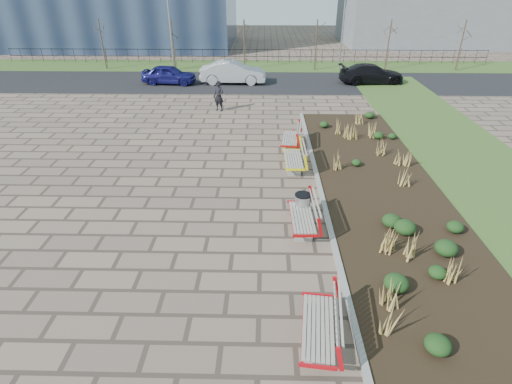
{
  "coord_description": "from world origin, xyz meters",
  "views": [
    {
      "loc": [
        1.76,
        -8.71,
        7.35
      ],
      "look_at": [
        1.5,
        3.0,
        0.9
      ],
      "focal_mm": 28.0,
      "sensor_mm": 36.0,
      "label": 1
    }
  ],
  "objects_px": {
    "pedestrian": "(219,96)",
    "car_blue": "(169,75)",
    "car_black": "(372,74)",
    "bench_c": "(293,158)",
    "lamp_west": "(171,33)",
    "bench_a": "(318,325)",
    "lamp_east": "(342,33)",
    "bench_d": "(290,137)",
    "car_silver": "(233,72)",
    "bench_b": "(302,215)",
    "litter_bin": "(302,206)"
  },
  "relations": [
    {
      "from": "bench_d",
      "to": "lamp_west",
      "type": "distance_m",
      "value": 19.22
    },
    {
      "from": "lamp_west",
      "to": "lamp_east",
      "type": "distance_m",
      "value": 14.0
    },
    {
      "from": "car_blue",
      "to": "car_silver",
      "type": "xyz_separation_m",
      "value": [
        4.76,
        0.27,
        0.12
      ]
    },
    {
      "from": "bench_b",
      "to": "bench_d",
      "type": "height_order",
      "value": "same"
    },
    {
      "from": "bench_a",
      "to": "lamp_west",
      "type": "distance_m",
      "value": 29.86
    },
    {
      "from": "car_blue",
      "to": "car_black",
      "type": "height_order",
      "value": "car_black"
    },
    {
      "from": "bench_a",
      "to": "bench_c",
      "type": "distance_m",
      "value": 9.14
    },
    {
      "from": "car_blue",
      "to": "lamp_east",
      "type": "xyz_separation_m",
      "value": [
        13.39,
        4.6,
        2.34
      ]
    },
    {
      "from": "bench_a",
      "to": "lamp_east",
      "type": "distance_m",
      "value": 28.91
    },
    {
      "from": "car_black",
      "to": "pedestrian",
      "type": "bearing_deg",
      "value": 118.72
    },
    {
      "from": "bench_c",
      "to": "lamp_west",
      "type": "bearing_deg",
      "value": 114.25
    },
    {
      "from": "bench_a",
      "to": "bench_c",
      "type": "bearing_deg",
      "value": 96.58
    },
    {
      "from": "pedestrian",
      "to": "lamp_east",
      "type": "xyz_separation_m",
      "value": [
        8.98,
        11.16,
        2.15
      ]
    },
    {
      "from": "car_black",
      "to": "lamp_west",
      "type": "distance_m",
      "value": 16.44
    },
    {
      "from": "bench_a",
      "to": "pedestrian",
      "type": "height_order",
      "value": "pedestrian"
    },
    {
      "from": "bench_d",
      "to": "car_blue",
      "type": "distance_m",
      "value": 14.8
    },
    {
      "from": "pedestrian",
      "to": "bench_d",
      "type": "bearing_deg",
      "value": -31.76
    },
    {
      "from": "bench_a",
      "to": "car_silver",
      "type": "xyz_separation_m",
      "value": [
        -3.63,
        24.03,
        0.32
      ]
    },
    {
      "from": "lamp_west",
      "to": "car_blue",
      "type": "bearing_deg",
      "value": -82.45
    },
    {
      "from": "pedestrian",
      "to": "lamp_east",
      "type": "relative_size",
      "value": 0.3
    },
    {
      "from": "bench_d",
      "to": "pedestrian",
      "type": "bearing_deg",
      "value": 131.7
    },
    {
      "from": "bench_a",
      "to": "pedestrian",
      "type": "xyz_separation_m",
      "value": [
        -3.98,
        17.2,
        0.39
      ]
    },
    {
      "from": "bench_b",
      "to": "car_blue",
      "type": "xyz_separation_m",
      "value": [
        -8.39,
        19.21,
        0.2
      ]
    },
    {
      "from": "bench_b",
      "to": "bench_c",
      "type": "bearing_deg",
      "value": 88.19
    },
    {
      "from": "bench_b",
      "to": "bench_d",
      "type": "distance_m",
      "value": 7.02
    },
    {
      "from": "car_blue",
      "to": "lamp_west",
      "type": "bearing_deg",
      "value": 12.15
    },
    {
      "from": "bench_d",
      "to": "lamp_west",
      "type": "xyz_separation_m",
      "value": [
        -9.0,
        16.79,
        2.54
      ]
    },
    {
      "from": "lamp_east",
      "to": "bench_c",
      "type": "bearing_deg",
      "value": -104.58
    },
    {
      "from": "lamp_east",
      "to": "bench_d",
      "type": "bearing_deg",
      "value": -106.58
    },
    {
      "from": "pedestrian",
      "to": "lamp_west",
      "type": "height_order",
      "value": "lamp_west"
    },
    {
      "from": "car_silver",
      "to": "lamp_east",
      "type": "height_order",
      "value": "lamp_east"
    },
    {
      "from": "car_silver",
      "to": "lamp_west",
      "type": "height_order",
      "value": "lamp_west"
    },
    {
      "from": "bench_b",
      "to": "lamp_west",
      "type": "bearing_deg",
      "value": 108.9
    },
    {
      "from": "bench_b",
      "to": "pedestrian",
      "type": "relative_size",
      "value": 1.18
    },
    {
      "from": "lamp_west",
      "to": "lamp_east",
      "type": "height_order",
      "value": "same"
    },
    {
      "from": "bench_a",
      "to": "car_silver",
      "type": "distance_m",
      "value": 24.3
    },
    {
      "from": "bench_c",
      "to": "lamp_west",
      "type": "distance_m",
      "value": 21.37
    },
    {
      "from": "bench_d",
      "to": "bench_c",
      "type": "bearing_deg",
      "value": -83.54
    },
    {
      "from": "bench_a",
      "to": "litter_bin",
      "type": "height_order",
      "value": "bench_a"
    },
    {
      "from": "bench_a",
      "to": "car_blue",
      "type": "xyz_separation_m",
      "value": [
        -8.39,
        23.75,
        0.2
      ]
    },
    {
      "from": "bench_d",
      "to": "litter_bin",
      "type": "relative_size",
      "value": 2.51
    },
    {
      "from": "bench_a",
      "to": "lamp_west",
      "type": "height_order",
      "value": "lamp_west"
    },
    {
      "from": "litter_bin",
      "to": "lamp_east",
      "type": "relative_size",
      "value": 0.14
    },
    {
      "from": "car_silver",
      "to": "lamp_west",
      "type": "relative_size",
      "value": 0.81
    },
    {
      "from": "car_blue",
      "to": "bench_c",
      "type": "bearing_deg",
      "value": -145.54
    },
    {
      "from": "car_black",
      "to": "lamp_west",
      "type": "height_order",
      "value": "lamp_west"
    },
    {
      "from": "pedestrian",
      "to": "car_blue",
      "type": "bearing_deg",
      "value": 146.94
    },
    {
      "from": "car_black",
      "to": "bench_c",
      "type": "bearing_deg",
      "value": 151.25
    },
    {
      "from": "bench_b",
      "to": "lamp_west",
      "type": "distance_m",
      "value": 25.58
    },
    {
      "from": "car_silver",
      "to": "lamp_west",
      "type": "xyz_separation_m",
      "value": [
        -5.37,
        4.33,
        2.22
      ]
    }
  ]
}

